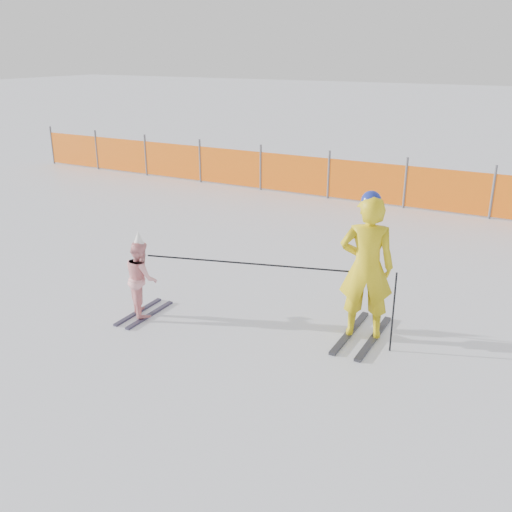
# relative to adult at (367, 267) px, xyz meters

# --- Properties ---
(ground) EXTENTS (120.00, 120.00, 0.00)m
(ground) POSITION_rel_adult_xyz_m (-1.50, -0.77, -1.02)
(ground) COLOR white
(ground) RESTS_ON ground
(adult) EXTENTS (0.82, 1.37, 2.04)m
(adult) POSITION_rel_adult_xyz_m (0.00, 0.00, 0.00)
(adult) COLOR black
(adult) RESTS_ON ground
(child) EXTENTS (0.68, 1.03, 1.30)m
(child) POSITION_rel_adult_xyz_m (-3.07, -0.88, -0.43)
(child) COLOR black
(child) RESTS_ON ground
(ski_poles) EXTENTS (3.41, 0.83, 1.10)m
(ski_poles) POSITION_rel_adult_xyz_m (-0.99, -0.37, -0.19)
(ski_poles) COLOR black
(ski_poles) RESTS_ON ground
(safety_fence) EXTENTS (15.86, 0.06, 1.25)m
(safety_fence) POSITION_rel_adult_xyz_m (-5.43, 6.92, -0.47)
(safety_fence) COLOR #595960
(safety_fence) RESTS_ON ground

